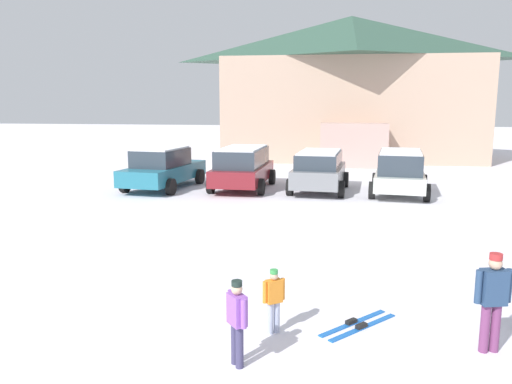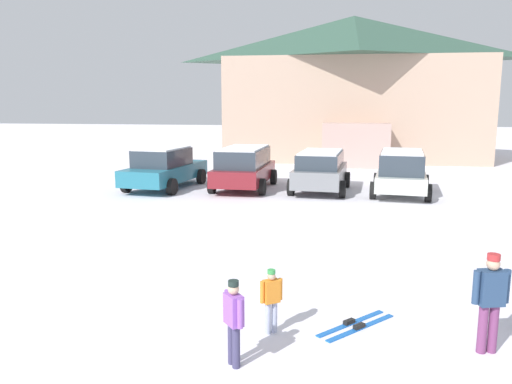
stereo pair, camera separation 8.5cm
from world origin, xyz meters
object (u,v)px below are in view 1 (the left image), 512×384
Objects in this scene: parked_grey_wagon at (319,170)px; pair_of_skis at (358,325)px; ski_lodge at (350,87)px; parked_teal_hatchback at (163,168)px; skier_child_in_purple_jacket at (237,318)px; skier_child_in_orange_jacket at (274,297)px; parked_silver_wagon at (400,171)px; parked_maroon_van at (243,166)px; skier_teen_in_navy_coat at (493,297)px.

parked_grey_wagon is 3.16× the size of pair_of_skis.
ski_lodge is 3.96× the size of parked_grey_wagon.
pair_of_skis is at bearing -57.57° from parked_teal_hatchback.
ski_lodge reaches higher than parked_teal_hatchback.
skier_child_in_purple_jacket is at bearing -137.04° from pair_of_skis.
skier_child_in_orange_jacket is (-0.04, -12.66, -0.31)m from parked_grey_wagon.
ski_lodge is 13.86m from parked_grey_wagon.
pair_of_skis is (1.58, 1.48, -0.64)m from skier_child_in_purple_jacket.
parked_silver_wagon is 3.22× the size of pair_of_skis.
parked_maroon_van is at bearing 178.71° from parked_grey_wagon.
ski_lodge is at bearing 97.76° from parked_silver_wagon.
parked_grey_wagon is (-1.20, -13.33, -3.61)m from ski_lodge.
parked_silver_wagon is (1.84, -13.54, -3.58)m from ski_lodge.
skier_teen_in_navy_coat is 3.02m from skier_child_in_orange_jacket.
skier_child_in_orange_jacket is at bearing -159.88° from pair_of_skis.
parked_grey_wagon is at bearing 3.39° from parked_teal_hatchback.
parked_grey_wagon is 3.05m from parked_silver_wagon.
parked_maroon_van is at bearing 177.34° from parked_silver_wagon.
skier_teen_in_navy_coat is 1.21× the size of skier_child_in_purple_jacket.
parked_silver_wagon is 13.89m from skier_child_in_purple_jacket.
parked_teal_hatchback is 14.04m from pair_of_skis.
ski_lodge reaches higher than pair_of_skis.
parked_silver_wagon is (3.04, -0.21, 0.03)m from parked_grey_wagon.
parked_grey_wagon is 0.98× the size of parked_silver_wagon.
parked_maroon_van is 14.01m from skier_child_in_purple_jacket.
skier_teen_in_navy_coat is at bearing 16.20° from skier_child_in_purple_jacket.
skier_teen_in_navy_coat reaches higher than skier_child_in_purple_jacket.
parked_teal_hatchback is at bearing -179.02° from parked_silver_wagon.
skier_teen_in_navy_coat is 1.08× the size of pair_of_skis.
pair_of_skis is (0.01, -25.53, -4.46)m from ski_lodge.
skier_child_in_orange_jacket is at bearing -90.20° from parked_grey_wagon.
parked_maroon_van is at bearing 115.33° from skier_teen_in_navy_coat.
skier_child_in_purple_jacket is (2.70, -13.75, -0.26)m from parked_maroon_van.
parked_teal_hatchback is 13.79m from skier_child_in_orange_jacket.
skier_teen_in_navy_coat is 1.99m from pair_of_skis.
skier_teen_in_navy_coat is at bearing -64.67° from parked_maroon_van.
skier_child_in_orange_jacket is at bearing -103.93° from parked_silver_wagon.
parked_teal_hatchback is at bearing -118.72° from ski_lodge.
parked_grey_wagon is 4.15× the size of skier_child_in_orange_jacket.
parked_silver_wagon is 12.49m from skier_teen_in_navy_coat.
parked_grey_wagon reaches higher than skier_child_in_purple_jacket.
skier_child_in_purple_jacket is (-0.38, -13.68, -0.21)m from parked_grey_wagon.
skier_teen_in_navy_coat is (6.05, -12.78, -0.12)m from parked_maroon_van.
parked_teal_hatchback reaches higher than skier_child_in_purple_jacket.
ski_lodge reaches higher than parked_maroon_van.
skier_child_in_orange_jacket is (3.04, -12.73, -0.36)m from parked_maroon_van.
parked_maroon_van is 13.09m from skier_child_in_orange_jacket.
skier_child_in_purple_jacket is (-3.35, -0.97, -0.14)m from skier_teen_in_navy_coat.
parked_maroon_van is (3.23, 0.44, 0.07)m from parked_teal_hatchback.
ski_lodge is at bearing 87.26° from skier_child_in_orange_jacket.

